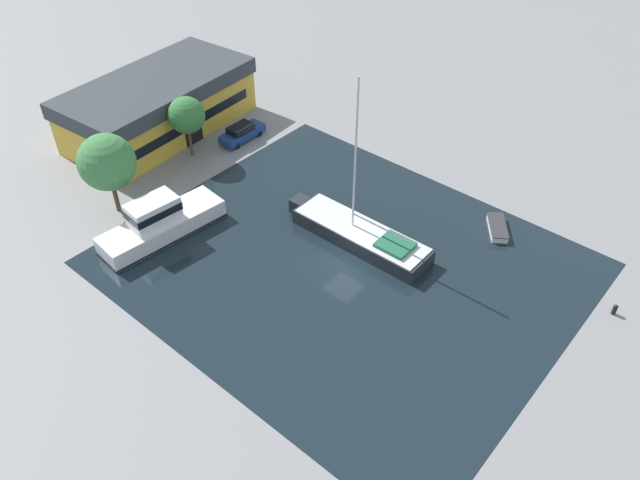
# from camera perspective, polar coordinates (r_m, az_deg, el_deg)

# --- Properties ---
(ground_plane) EXTENTS (440.00, 440.00, 0.00)m
(ground_plane) POSITION_cam_1_polar(r_m,az_deg,el_deg) (47.35, 2.25, -2.17)
(ground_plane) COLOR gray
(water_canal) EXTENTS (27.67, 32.59, 0.01)m
(water_canal) POSITION_cam_1_polar(r_m,az_deg,el_deg) (47.35, 2.25, -2.16)
(water_canal) COLOR black
(water_canal) RESTS_ON ground
(warehouse_building) EXTENTS (19.44, 10.67, 5.42)m
(warehouse_building) POSITION_cam_1_polar(r_m,az_deg,el_deg) (64.22, -14.52, 11.89)
(warehouse_building) COLOR gold
(warehouse_building) RESTS_ON ground
(quay_tree_near_building) EXTENTS (4.61, 4.61, 7.07)m
(quay_tree_near_building) POSITION_cam_1_polar(r_m,az_deg,el_deg) (52.52, -18.91, 6.73)
(quay_tree_near_building) COLOR brown
(quay_tree_near_building) RESTS_ON ground
(quay_tree_by_water) EXTENTS (3.38, 3.38, 5.94)m
(quay_tree_by_water) POSITION_cam_1_polar(r_m,az_deg,el_deg) (58.55, -12.12, 11.09)
(quay_tree_by_water) COLOR brown
(quay_tree_by_water) RESTS_ON ground
(parked_car) EXTENTS (4.79, 1.81, 1.63)m
(parked_car) POSITION_cam_1_polar(r_m,az_deg,el_deg) (61.91, -7.15, 9.74)
(parked_car) COLOR navy
(parked_car) RESTS_ON ground
(sailboat_moored) EXTENTS (3.34, 12.79, 13.75)m
(sailboat_moored) POSITION_cam_1_polar(r_m,az_deg,el_deg) (48.93, 3.62, 0.54)
(sailboat_moored) COLOR #23282D
(sailboat_moored) RESTS_ON water_canal
(motor_cruiser) EXTENTS (10.54, 4.14, 3.53)m
(motor_cruiser) POSITION_cam_1_polar(r_m,az_deg,el_deg) (50.68, -14.43, 1.55)
(motor_cruiser) COLOR white
(motor_cruiser) RESTS_ON water_canal
(small_dinghy) EXTENTS (3.45, 3.02, 0.60)m
(small_dinghy) POSITION_cam_1_polar(r_m,az_deg,el_deg) (52.10, 15.91, 1.09)
(small_dinghy) COLOR white
(small_dinghy) RESTS_ON water_canal
(mooring_bollard) EXTENTS (0.34, 0.34, 0.83)m
(mooring_bollard) POSITION_cam_1_polar(r_m,az_deg,el_deg) (47.88, 25.35, -5.73)
(mooring_bollard) COLOR black
(mooring_bollard) RESTS_ON ground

